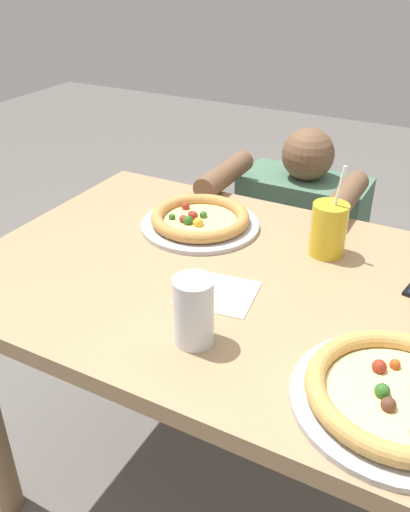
{
  "coord_description": "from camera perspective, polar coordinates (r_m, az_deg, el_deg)",
  "views": [
    {
      "loc": [
        0.44,
        -0.96,
        1.41
      ],
      "look_at": [
        -0.08,
        0.0,
        0.78
      ],
      "focal_mm": 38.17,
      "sensor_mm": 36.0,
      "label": 1
    }
  ],
  "objects": [
    {
      "name": "drink_cup_colored",
      "position": [
        1.33,
        12.81,
        2.76
      ],
      "size": [
        0.09,
        0.09,
        0.23
      ],
      "color": "gold",
      "rests_on": "dining_table"
    },
    {
      "name": "ground_plane",
      "position": [
        1.76,
        2.35,
        -23.21
      ],
      "size": [
        8.0,
        8.0,
        0.0
      ],
      "primitive_type": "plane",
      "color": "#66605B"
    },
    {
      "name": "pizza_far",
      "position": [
        1.45,
        -0.53,
        3.79
      ],
      "size": [
        0.32,
        0.32,
        0.04
      ],
      "color": "#B7B7BC",
      "rests_on": "dining_table"
    },
    {
      "name": "water_cup_clear",
      "position": [
        1.01,
        -1.19,
        -5.7
      ],
      "size": [
        0.08,
        0.08,
        0.14
      ],
      "color": "silver",
      "rests_on": "dining_table"
    },
    {
      "name": "dining_table",
      "position": [
        1.31,
        2.93,
        -6.36
      ],
      "size": [
        1.22,
        0.84,
        0.75
      ],
      "color": "tan",
      "rests_on": "ground"
    },
    {
      "name": "diner_seated",
      "position": [
        2.0,
        9.55,
        -1.01
      ],
      "size": [
        0.45,
        0.54,
        0.9
      ],
      "color": "#333847",
      "rests_on": "ground"
    },
    {
      "name": "pizza_near",
      "position": [
        0.97,
        19.5,
        -13.55
      ],
      "size": [
        0.35,
        0.35,
        0.05
      ],
      "color": "#B7B7BC",
      "rests_on": "dining_table"
    },
    {
      "name": "paper_napkin",
      "position": [
        1.18,
        1.4,
        -3.92
      ],
      "size": [
        0.18,
        0.16,
        0.0
      ],
      "primitive_type": "cube",
      "rotation": [
        0.0,
        0.0,
        0.14
      ],
      "color": "white",
      "rests_on": "dining_table"
    }
  ]
}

